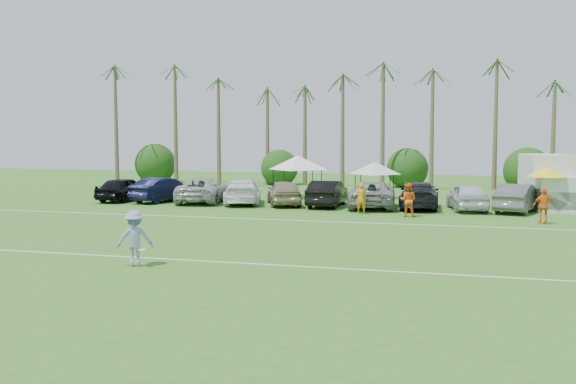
# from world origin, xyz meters

# --- Properties ---
(ground) EXTENTS (120.00, 120.00, 0.00)m
(ground) POSITION_xyz_m (0.00, 0.00, 0.00)
(ground) COLOR #336B20
(ground) RESTS_ON ground
(field_lines) EXTENTS (80.00, 12.10, 0.01)m
(field_lines) POSITION_xyz_m (0.00, 8.00, 0.01)
(field_lines) COLOR white
(field_lines) RESTS_ON ground
(palm_tree_0) EXTENTS (2.40, 2.40, 8.90)m
(palm_tree_0) POSITION_xyz_m (-22.00, 38.00, 7.48)
(palm_tree_0) COLOR brown
(palm_tree_0) RESTS_ON ground
(palm_tree_1) EXTENTS (2.40, 2.40, 9.90)m
(palm_tree_1) POSITION_xyz_m (-17.00, 38.00, 8.35)
(palm_tree_1) COLOR brown
(palm_tree_1) RESTS_ON ground
(palm_tree_2) EXTENTS (2.40, 2.40, 10.90)m
(palm_tree_2) POSITION_xyz_m (-12.00, 38.00, 9.21)
(palm_tree_2) COLOR brown
(palm_tree_2) RESTS_ON ground
(palm_tree_3) EXTENTS (2.40, 2.40, 11.90)m
(palm_tree_3) POSITION_xyz_m (-8.00, 38.00, 10.06)
(palm_tree_3) COLOR brown
(palm_tree_3) RESTS_ON ground
(palm_tree_4) EXTENTS (2.40, 2.40, 8.90)m
(palm_tree_4) POSITION_xyz_m (-4.00, 38.00, 7.48)
(palm_tree_4) COLOR brown
(palm_tree_4) RESTS_ON ground
(palm_tree_5) EXTENTS (2.40, 2.40, 9.90)m
(palm_tree_5) POSITION_xyz_m (0.00, 38.00, 8.35)
(palm_tree_5) COLOR brown
(palm_tree_5) RESTS_ON ground
(palm_tree_6) EXTENTS (2.40, 2.40, 10.90)m
(palm_tree_6) POSITION_xyz_m (4.00, 38.00, 9.21)
(palm_tree_6) COLOR brown
(palm_tree_6) RESTS_ON ground
(palm_tree_7) EXTENTS (2.40, 2.40, 11.90)m
(palm_tree_7) POSITION_xyz_m (8.00, 38.00, 10.06)
(palm_tree_7) COLOR brown
(palm_tree_7) RESTS_ON ground
(palm_tree_8) EXTENTS (2.40, 2.40, 8.90)m
(palm_tree_8) POSITION_xyz_m (13.00, 38.00, 7.48)
(palm_tree_8) COLOR brown
(palm_tree_8) RESTS_ON ground
(palm_tree_9) EXTENTS (2.40, 2.40, 9.90)m
(palm_tree_9) POSITION_xyz_m (18.00, 38.00, 8.35)
(palm_tree_9) COLOR brown
(palm_tree_9) RESTS_ON ground
(bush_tree_0) EXTENTS (4.00, 4.00, 4.00)m
(bush_tree_0) POSITION_xyz_m (-19.00, 39.00, 1.80)
(bush_tree_0) COLOR brown
(bush_tree_0) RESTS_ON ground
(bush_tree_1) EXTENTS (4.00, 4.00, 4.00)m
(bush_tree_1) POSITION_xyz_m (-6.00, 39.00, 1.80)
(bush_tree_1) COLOR brown
(bush_tree_1) RESTS_ON ground
(bush_tree_2) EXTENTS (4.00, 4.00, 4.00)m
(bush_tree_2) POSITION_xyz_m (6.00, 39.00, 1.80)
(bush_tree_2) COLOR brown
(bush_tree_2) RESTS_ON ground
(bush_tree_3) EXTENTS (4.00, 4.00, 4.00)m
(bush_tree_3) POSITION_xyz_m (16.00, 39.00, 1.80)
(bush_tree_3) COLOR brown
(bush_tree_3) RESTS_ON ground
(sideline_player_a) EXTENTS (0.77, 0.63, 1.83)m
(sideline_player_a) POSITION_xyz_m (5.10, 17.99, 0.91)
(sideline_player_a) COLOR orange
(sideline_player_a) RESTS_ON ground
(sideline_player_b) EXTENTS (0.99, 0.80, 1.90)m
(sideline_player_b) POSITION_xyz_m (7.91, 17.28, 0.95)
(sideline_player_b) COLOR orange
(sideline_player_b) RESTS_ON ground
(sideline_player_c) EXTENTS (1.14, 0.57, 1.88)m
(sideline_player_c) POSITION_xyz_m (14.96, 16.04, 0.94)
(sideline_player_c) COLOR orange
(sideline_player_c) RESTS_ON ground
(box_truck) EXTENTS (3.16, 6.81, 3.39)m
(box_truck) POSITION_xyz_m (16.12, 24.21, 1.81)
(box_truck) COLOR silver
(box_truck) RESTS_ON ground
(canopy_tent_left) EXTENTS (4.54, 4.54, 3.68)m
(canopy_tent_left) POSITION_xyz_m (-1.01, 26.81, 3.15)
(canopy_tent_left) COLOR black
(canopy_tent_left) RESTS_ON ground
(canopy_tent_right) EXTENTS (3.87, 3.87, 3.14)m
(canopy_tent_right) POSITION_xyz_m (4.60, 27.83, 2.68)
(canopy_tent_right) COLOR black
(canopy_tent_right) RESTS_ON ground
(market_umbrella) EXTENTS (2.43, 2.43, 2.71)m
(market_umbrella) POSITION_xyz_m (15.67, 21.28, 2.43)
(market_umbrella) COLOR black
(market_umbrella) RESTS_ON ground
(frisbee_player) EXTENTS (1.45, 1.24, 1.95)m
(frisbee_player) POSITION_xyz_m (-0.11, 0.57, 0.97)
(frisbee_player) COLOR #8792C0
(frisbee_player) RESTS_ON ground
(parked_car_0) EXTENTS (2.33, 5.12, 1.70)m
(parked_car_0) POSITION_xyz_m (-12.26, 21.21, 0.85)
(parked_car_0) COLOR black
(parked_car_0) RESTS_ON ground
(parked_car_1) EXTENTS (3.18, 5.46, 1.70)m
(parked_car_1) POSITION_xyz_m (-9.33, 21.44, 0.85)
(parked_car_1) COLOR black
(parked_car_1) RESTS_ON ground
(parked_car_2) EXTENTS (3.76, 6.50, 1.70)m
(parked_car_2) POSITION_xyz_m (-6.40, 21.68, 0.85)
(parked_car_2) COLOR #AFAFAF
(parked_car_2) RESTS_ON ground
(parked_car_3) EXTENTS (3.96, 6.30, 1.70)m
(parked_car_3) POSITION_xyz_m (-3.48, 21.48, 0.85)
(parked_car_3) COLOR white
(parked_car_3) RESTS_ON ground
(parked_car_4) EXTENTS (3.67, 5.39, 1.70)m
(parked_car_4) POSITION_xyz_m (-0.55, 21.41, 0.85)
(parked_car_4) COLOR tan
(parked_car_4) RESTS_ON ground
(parked_car_5) EXTENTS (1.82, 5.17, 1.70)m
(parked_car_5) POSITION_xyz_m (2.38, 21.42, 0.85)
(parked_car_5) COLOR black
(parked_car_5) RESTS_ON ground
(parked_car_6) EXTENTS (3.42, 6.38, 1.70)m
(parked_car_6) POSITION_xyz_m (5.30, 21.42, 0.85)
(parked_car_6) COLOR gray
(parked_car_6) RESTS_ON ground
(parked_car_7) EXTENTS (2.61, 5.95, 1.70)m
(parked_car_7) POSITION_xyz_m (8.23, 21.73, 0.85)
(parked_car_7) COLOR black
(parked_car_7) RESTS_ON ground
(parked_car_8) EXTENTS (2.84, 5.27, 1.70)m
(parked_car_8) POSITION_xyz_m (11.16, 21.51, 0.85)
(parked_car_8) COLOR silver
(parked_car_8) RESTS_ON ground
(parked_car_9) EXTENTS (3.21, 5.47, 1.70)m
(parked_car_9) POSITION_xyz_m (14.08, 21.43, 0.85)
(parked_car_9) COLOR slate
(parked_car_9) RESTS_ON ground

